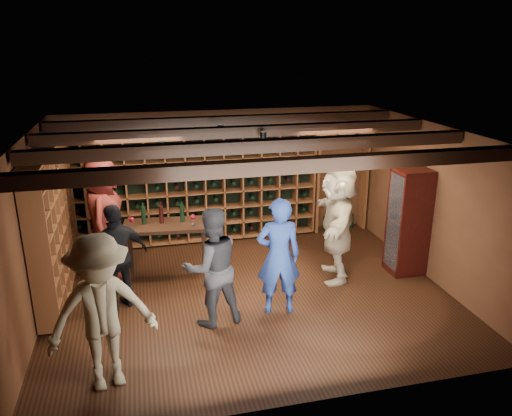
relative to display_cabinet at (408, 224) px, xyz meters
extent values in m
plane|color=black|center=(-2.71, -0.20, -0.86)|extent=(6.00, 6.00, 0.00)
plane|color=brown|center=(-2.71, 2.30, 0.39)|extent=(6.00, 0.00, 6.00)
plane|color=brown|center=(-2.71, -2.70, 0.39)|extent=(6.00, 0.00, 6.00)
plane|color=brown|center=(-5.71, -0.20, 0.39)|extent=(0.00, 5.00, 5.00)
plane|color=brown|center=(0.29, -0.20, 0.39)|extent=(0.00, 5.00, 5.00)
plane|color=black|center=(-2.71, -0.20, 1.64)|extent=(6.00, 6.00, 0.00)
cube|color=black|center=(-2.71, -1.80, 1.56)|extent=(5.90, 0.18, 0.16)
cube|color=black|center=(-2.71, -0.70, 1.56)|extent=(5.90, 0.18, 0.16)
cube|color=black|center=(-2.71, 0.40, 1.56)|extent=(5.90, 0.18, 0.16)
cube|color=black|center=(-2.71, 1.50, 1.56)|extent=(5.90, 0.18, 0.16)
cylinder|color=black|center=(-3.91, -0.20, 1.53)|extent=(0.10, 0.10, 0.10)
cylinder|color=black|center=(-2.41, 0.20, 1.53)|extent=(0.10, 0.10, 0.10)
cylinder|color=black|center=(-1.31, -0.50, 1.53)|extent=(0.10, 0.10, 0.10)
cylinder|color=black|center=(-2.91, 1.00, 1.53)|extent=(0.10, 0.10, 0.10)
cube|color=brown|center=(-3.24, 2.13, 0.29)|extent=(4.65, 0.30, 2.20)
cube|color=black|center=(-3.24, 2.13, 0.29)|extent=(4.56, 0.02, 2.16)
cube|color=brown|center=(-5.54, 0.62, 0.29)|extent=(0.30, 2.65, 2.20)
cube|color=black|center=(-5.54, 0.62, 0.29)|extent=(0.29, 0.02, 2.16)
cube|color=brown|center=(-0.31, 2.12, 0.99)|extent=(1.15, 0.32, 0.04)
cube|color=brown|center=(0.21, 2.12, 0.07)|extent=(0.05, 0.28, 1.85)
cube|color=brown|center=(-0.83, 2.12, 0.07)|extent=(0.05, 0.28, 1.85)
cube|color=tan|center=(-0.71, 2.12, 1.11)|extent=(0.40, 0.30, 0.20)
cube|color=tan|center=(-0.26, 2.12, 1.11)|extent=(0.40, 0.30, 0.20)
cube|color=tan|center=(0.09, 2.12, 1.11)|extent=(0.40, 0.30, 0.20)
cube|color=#340C0A|center=(0.01, 0.00, -0.81)|extent=(0.55, 0.50, 0.10)
cube|color=#340C0A|center=(0.01, 0.00, 0.04)|extent=(0.55, 0.50, 1.70)
cube|color=white|center=(-0.25, 0.00, 0.04)|extent=(0.01, 0.46, 1.60)
cube|color=#340C0A|center=(0.01, 0.00, 0.04)|extent=(0.50, 0.44, 0.02)
sphere|color=#59260C|center=(-0.01, 0.00, 0.14)|extent=(0.18, 0.18, 0.18)
imported|color=navy|center=(-2.43, -0.76, 0.00)|extent=(0.67, 0.49, 1.71)
imported|color=black|center=(-3.38, -0.84, -0.02)|extent=(0.92, 0.78, 1.67)
imported|color=maroon|center=(-4.85, 1.09, 0.13)|extent=(0.78, 1.05, 1.97)
imported|color=black|center=(-4.62, -0.13, -0.06)|extent=(1.00, 0.80, 1.59)
imported|color=#7D7156|center=(-4.74, -1.87, 0.06)|extent=(1.30, 0.93, 1.83)
imported|color=tan|center=(-1.22, 0.06, 0.10)|extent=(1.04, 1.87, 1.92)
cube|color=black|center=(-3.90, 0.58, 0.10)|extent=(1.36, 0.77, 0.05)
cube|color=black|center=(-4.53, 0.36, -0.39)|extent=(0.07, 0.07, 0.94)
cube|color=black|center=(-3.34, 0.25, -0.39)|extent=(0.07, 0.07, 0.94)
cube|color=black|center=(-4.47, 0.90, -0.39)|extent=(0.07, 0.07, 0.94)
cube|color=black|center=(-3.28, 0.79, -0.39)|extent=(0.07, 0.07, 0.94)
cylinder|color=black|center=(-4.22, 0.66, 0.27)|extent=(0.07, 0.07, 0.28)
cylinder|color=black|center=(-3.95, 0.63, 0.27)|extent=(0.07, 0.07, 0.28)
cylinder|color=black|center=(-3.63, 0.60, 0.27)|extent=(0.07, 0.07, 0.28)
camera|label=1|loc=(-4.22, -6.89, 2.88)|focal=35.00mm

